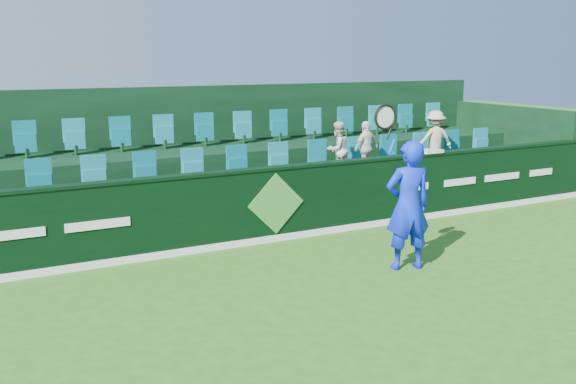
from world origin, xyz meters
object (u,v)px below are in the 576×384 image
spectator_middle (366,148)px  drinks_bottle (416,148)px  spectator_right (435,139)px  spectator_left (338,149)px  tennis_player (408,205)px  towel (431,151)px

spectator_middle → drinks_bottle: 1.20m
spectator_right → spectator_left: bearing=15.6°
tennis_player → spectator_right: 4.96m
spectator_middle → towel: spectator_middle is taller
spectator_left → towel: (1.53, -1.12, 0.01)m
spectator_left → towel: bearing=129.6°
towel → drinks_bottle: 0.40m
tennis_player → towel: bearing=44.2°
spectator_left → towel: spectator_left is taller
spectator_middle → drinks_bottle: size_ratio=5.09×
spectator_middle → spectator_right: 1.87m
towel → drinks_bottle: (-0.39, 0.00, 0.08)m
tennis_player → spectator_middle: tennis_player is taller
spectator_right → towel: 1.54m
towel → tennis_player: bearing=-135.8°
spectator_left → drinks_bottle: size_ratio=5.19×
spectator_middle → drinks_bottle: (0.42, -1.12, 0.10)m
spectator_middle → spectator_right: spectator_right is taller
towel → drinks_bottle: bearing=180.0°
spectator_middle → tennis_player: bearing=52.5°
tennis_player → spectator_right: tennis_player is taller
tennis_player → towel: 3.43m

